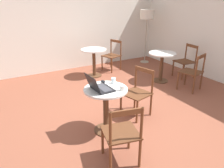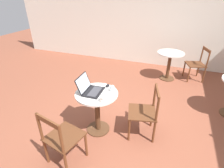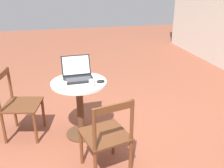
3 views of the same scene
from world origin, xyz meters
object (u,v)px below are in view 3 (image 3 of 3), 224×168
Objects in this scene: chair_near_front at (19,104)px; mouse at (101,81)px; drinking_glass at (92,84)px; laptop at (78,75)px; mug at (64,86)px; chair_near_right at (107,136)px; cafe_table_near at (80,97)px.

chair_near_front is 8.59× the size of mouse.
drinking_glass reaches higher than mouse.
mug is (0.29, -0.18, -0.01)m from laptop.
chair_near_front is (-0.92, -0.92, 0.00)m from chair_near_right.
laptop is at bearing 147.05° from mug.
chair_near_front is 1.08m from mouse.
laptop is (0.07, 0.74, 0.36)m from chair_near_front.
laptop is (-0.10, 0.00, 0.25)m from cafe_table_near.
chair_near_right is 9.31× the size of drinking_glass.
mouse is 0.17m from drinking_glass.
mouse is 0.44m from mug.
drinking_glass is (0.38, 0.87, 0.35)m from chair_near_front.
chair_near_right reaches higher than mug.
laptop reaches higher than chair_near_right.
chair_near_front is 7.72× the size of mug.
mug is at bearing -77.64° from mouse.
drinking_glass reaches higher than cafe_table_near.
chair_near_right is at bearing 11.90° from laptop.
mouse is at bearing 135.71° from drinking_glass.
chair_near_front is at bearing -113.62° from drinking_glass.
chair_near_right reaches higher than drinking_glass.
chair_near_right is 1.30m from chair_near_front.
laptop reaches higher than drinking_glass.
chair_near_front is 9.31× the size of drinking_glass.
drinking_glass is (0.12, -0.12, 0.03)m from mouse.
mouse reaches higher than cafe_table_near.
laptop is at bearing -157.72° from drinking_glass.
cafe_table_near is 0.27m from laptop.
chair_near_right and chair_near_front have the same top height.
cafe_table_near is 0.34m from mouse.
drinking_glass is at bearing 66.38° from chair_near_front.
chair_near_front is at bearing -134.86° from chair_near_right.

